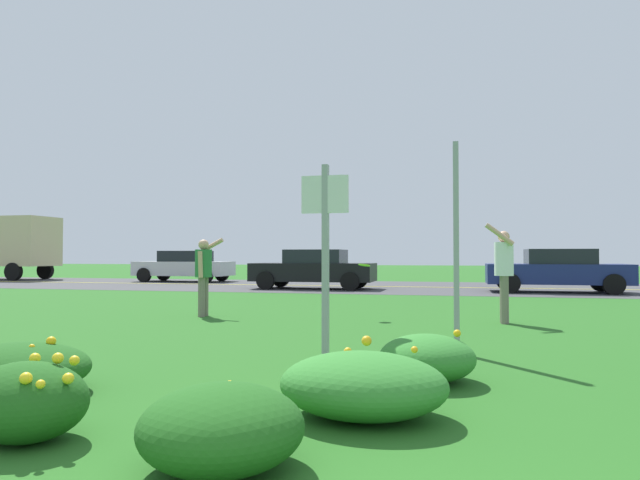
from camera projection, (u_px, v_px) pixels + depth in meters
name	position (u px, v px, depth m)	size (l,w,h in m)	color
ground_plane	(424.00, 316.00, 11.56)	(120.00, 120.00, 0.00)	#26601E
highway_strip	(441.00, 287.00, 21.93)	(120.00, 9.22, 0.01)	#424244
highway_center_stripe	(441.00, 287.00, 21.93)	(120.00, 0.16, 0.00)	yellow
daylily_clump_front_center	(222.00, 428.00, 3.27)	(0.96, 0.97, 0.49)	#1E5619
daylily_clump_mid_center	(363.00, 385.00, 4.33)	(1.29, 1.14, 0.54)	#337F2D
daylily_clump_near_camera	(18.00, 368.00, 5.09)	(1.28, 1.15, 0.49)	#1E5619
daylily_clump_front_right	(427.00, 358.00, 5.56)	(0.94, 0.95, 0.51)	#337F2D
daylily_clump_mid_left	(26.00, 401.00, 3.78)	(0.84, 0.72, 0.58)	#1E5619
sign_post_near_path	(325.00, 241.00, 6.64)	(0.56, 0.10, 2.30)	#93969B
sign_post_by_roadside	(456.00, 247.00, 7.20)	(0.07, 0.10, 2.69)	#93969B
person_thrower_green_shirt	(204.00, 270.00, 11.57)	(0.51, 0.50, 1.60)	#287038
person_catcher_white_shirt	(504.00, 268.00, 10.37)	(0.52, 0.50, 1.83)	silver
frisbee_lime	(364.00, 265.00, 11.15)	(0.24, 0.24, 0.08)	#8CD133
car_navy_center_left	(557.00, 270.00, 19.00)	(4.50, 2.00, 1.45)	navy
car_black_center_right	(314.00, 269.00, 21.02)	(4.50, 2.00, 1.45)	black
car_silver_rightmost	(184.00, 266.00, 26.82)	(4.50, 2.00, 1.45)	#B7BABF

